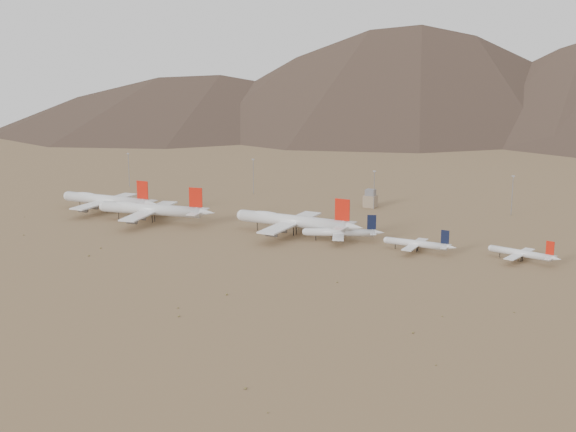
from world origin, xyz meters
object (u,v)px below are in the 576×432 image
at_px(narrowbody_a, 342,232).
at_px(widebody_west, 107,200).
at_px(narrowbody_b, 418,244).
at_px(widebody_centre, 152,209).
at_px(control_tower, 370,199).
at_px(widebody_east, 293,221).

bearing_deg(narrowbody_a, widebody_west, 156.58).
bearing_deg(narrowbody_b, widebody_centre, -177.14).
height_order(narrowbody_b, control_tower, narrowbody_b).
xyz_separation_m(narrowbody_a, narrowbody_b, (44.92, -4.21, -0.60)).
bearing_deg(narrowbody_b, widebody_east, 177.95).
bearing_deg(widebody_centre, narrowbody_b, -7.42).
bearing_deg(widebody_east, widebody_centre, -173.62).
distance_m(widebody_centre, widebody_east, 92.63).
bearing_deg(widebody_east, widebody_west, 179.41).
xyz_separation_m(narrowbody_a, control_tower, (-16.71, 94.17, 0.41)).
bearing_deg(narrowbody_a, widebody_east, 156.21).
relative_size(widebody_east, narrowbody_a, 1.84).
height_order(narrowbody_a, control_tower, narrowbody_a).
xyz_separation_m(widebody_east, narrowbody_a, (30.52, -1.51, -3.30)).
xyz_separation_m(widebody_east, control_tower, (13.82, 92.65, -2.89)).
bearing_deg(widebody_east, narrowbody_a, -1.04).
bearing_deg(narrowbody_b, widebody_west, 179.21).
bearing_deg(narrowbody_a, narrowbody_b, -26.30).
relative_size(widebody_centre, narrowbody_a, 1.78).
bearing_deg(widebody_centre, control_tower, 35.31).
bearing_deg(widebody_west, control_tower, 30.16).
bearing_deg(widebody_west, narrowbody_b, -2.95).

